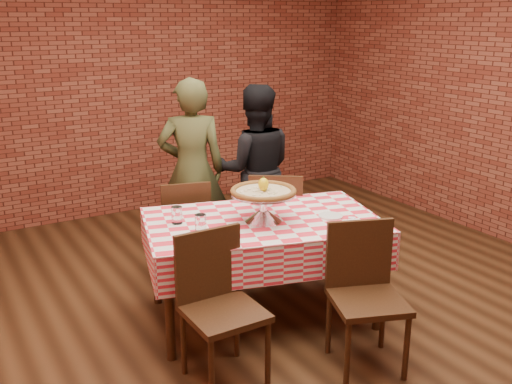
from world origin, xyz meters
TOP-DOWN VIEW (x-y plane):
  - ground at (0.00, 0.00)m, footprint 6.00×6.00m
  - back_wall at (0.00, 3.00)m, footprint 5.50×0.00m
  - table at (-0.10, 0.14)m, footprint 1.82×1.37m
  - tablecloth at (-0.10, 0.14)m, footprint 1.86×1.41m
  - pizza_stand at (-0.12, 0.10)m, footprint 0.48×0.48m
  - pizza at (-0.12, 0.10)m, footprint 0.47×0.47m
  - lemon at (-0.12, 0.10)m, footprint 0.08×0.08m
  - water_glass_left at (-0.59, 0.14)m, footprint 0.09×0.09m
  - water_glass_right at (-0.66, 0.37)m, footprint 0.09×0.09m
  - side_plate at (0.34, -0.07)m, footprint 0.21×0.21m
  - sweetener_packet_a at (0.42, -0.20)m, footprint 0.06×0.04m
  - sweetener_packet_b at (0.46, -0.17)m, footprint 0.06×0.06m
  - condiment_caddy at (0.05, 0.38)m, footprint 0.11×0.10m
  - chair_near_left at (-0.71, -0.43)m, footprint 0.44×0.44m
  - chair_near_right at (0.12, -0.75)m, footprint 0.56×0.56m
  - chair_far_left at (-0.31, 1.05)m, footprint 0.49×0.49m
  - chair_far_right at (0.41, 0.75)m, footprint 0.61×0.61m
  - diner_olive at (-0.06, 1.42)m, footprint 0.70×0.59m
  - diner_black at (0.51, 1.29)m, footprint 0.94×0.86m

SIDE VIEW (x-z plane):
  - ground at x=0.00m, z-range 0.00..0.00m
  - table at x=-0.10m, z-range 0.00..0.75m
  - chair_far_left at x=-0.31m, z-range 0.00..0.88m
  - chair_near_right at x=0.12m, z-range 0.00..0.91m
  - chair_near_left at x=-0.71m, z-range 0.00..0.92m
  - chair_far_right at x=0.41m, z-range 0.00..0.92m
  - tablecloth at x=-0.10m, z-range 0.48..0.76m
  - sweetener_packet_a at x=0.42m, z-range 0.76..0.76m
  - sweetener_packet_b at x=0.46m, z-range 0.76..0.76m
  - side_plate at x=0.34m, z-range 0.76..0.77m
  - diner_black at x=0.51m, z-range 0.00..1.56m
  - water_glass_left at x=-0.59m, z-range 0.76..0.88m
  - water_glass_right at x=-0.66m, z-range 0.76..0.88m
  - diner_olive at x=-0.06m, z-range 0.00..1.64m
  - condiment_caddy at x=0.05m, z-range 0.76..0.90m
  - pizza_stand at x=-0.12m, z-range 0.76..0.96m
  - pizza at x=-0.12m, z-range 0.96..0.99m
  - lemon at x=-0.12m, z-range 0.98..1.07m
  - back_wall at x=0.00m, z-range -1.30..4.20m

